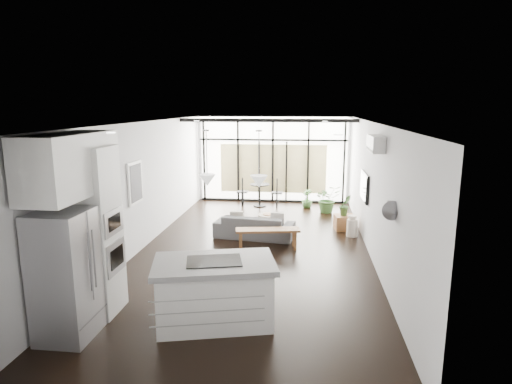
% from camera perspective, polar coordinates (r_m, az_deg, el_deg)
% --- Properties ---
extents(floor, '(5.00, 10.00, 0.00)m').
position_cam_1_polar(floor, '(9.59, -0.22, -7.70)').
color(floor, black).
rests_on(floor, ground).
extents(ceiling, '(5.00, 10.00, 0.00)m').
position_cam_1_polar(ceiling, '(9.06, -0.23, 9.27)').
color(ceiling, silver).
rests_on(ceiling, ground).
extents(wall_left, '(0.02, 10.00, 2.80)m').
position_cam_1_polar(wall_left, '(9.85, -14.82, 0.86)').
color(wall_left, silver).
rests_on(wall_left, ground).
extents(wall_right, '(0.02, 10.00, 2.80)m').
position_cam_1_polar(wall_right, '(9.26, 15.32, 0.17)').
color(wall_right, silver).
rests_on(wall_right, ground).
extents(wall_back, '(5.00, 0.02, 2.80)m').
position_cam_1_polar(wall_back, '(14.14, 2.29, 4.36)').
color(wall_back, silver).
rests_on(wall_back, ground).
extents(wall_front, '(5.00, 0.02, 2.80)m').
position_cam_1_polar(wall_front, '(4.50, -8.29, -11.55)').
color(wall_front, silver).
rests_on(wall_front, ground).
extents(glazing, '(5.00, 0.20, 2.80)m').
position_cam_1_polar(glazing, '(14.02, 2.25, 4.30)').
color(glazing, black).
rests_on(glazing, ground).
extents(skylight, '(4.70, 1.90, 0.06)m').
position_cam_1_polar(skylight, '(13.04, 1.98, 9.80)').
color(skylight, silver).
rests_on(skylight, ceiling).
extents(neighbour_building, '(3.50, 0.02, 1.60)m').
position_cam_1_polar(neighbour_building, '(14.13, 2.26, 3.13)').
color(neighbour_building, '#F0E599').
rests_on(neighbour_building, ground).
extents(island, '(1.94, 1.42, 0.95)m').
position_cam_1_polar(island, '(6.43, -5.52, -13.14)').
color(island, white).
rests_on(island, floor).
extents(cooktop, '(0.88, 0.69, 0.01)m').
position_cam_1_polar(cooktop, '(6.25, -5.61, -9.13)').
color(cooktop, black).
rests_on(cooktop, island).
extents(fridge, '(0.69, 0.86, 1.79)m').
position_cam_1_polar(fridge, '(6.47, -23.84, -9.97)').
color(fridge, '#9B9B9F').
rests_on(fridge, floor).
extents(appliance_column, '(0.66, 0.70, 2.57)m').
position_cam_1_polar(appliance_column, '(6.90, -20.92, -4.97)').
color(appliance_column, white).
rests_on(appliance_column, floor).
extents(upper_cabinets, '(0.62, 1.75, 0.86)m').
position_cam_1_polar(upper_cabinets, '(6.42, -23.53, 3.37)').
color(upper_cabinets, white).
rests_on(upper_cabinets, wall_left).
extents(pendant_left, '(0.26, 0.26, 0.18)m').
position_cam_1_polar(pendant_left, '(6.61, -6.52, 1.57)').
color(pendant_left, silver).
rests_on(pendant_left, ceiling).
extents(pendant_right, '(0.26, 0.26, 0.18)m').
position_cam_1_polar(pendant_right, '(6.48, 0.39, 1.43)').
color(pendant_right, silver).
rests_on(pendant_right, ceiling).
extents(sofa, '(1.96, 0.80, 0.74)m').
position_cam_1_polar(sofa, '(10.35, -0.20, -4.08)').
color(sofa, '#4A4A4D').
rests_on(sofa, floor).
extents(console_bench, '(1.46, 0.60, 0.46)m').
position_cam_1_polar(console_bench, '(9.60, 1.56, -6.25)').
color(console_bench, brown).
rests_on(console_bench, floor).
extents(pouf, '(0.67, 0.67, 0.42)m').
position_cam_1_polar(pouf, '(10.96, 1.66, -4.08)').
color(pouf, beige).
rests_on(pouf, floor).
extents(crate, '(0.55, 0.55, 0.37)m').
position_cam_1_polar(crate, '(11.28, 11.71, -4.00)').
color(crate, brown).
rests_on(crate, floor).
extents(plant_tall, '(1.01, 1.05, 0.65)m').
position_cam_1_polar(plant_tall, '(12.92, 9.48, -1.31)').
color(plant_tall, '#385E2A').
rests_on(plant_tall, floor).
extents(plant_med, '(0.61, 0.66, 0.33)m').
position_cam_1_polar(plant_med, '(13.46, 6.80, -1.42)').
color(plant_med, '#385E2A').
rests_on(plant_med, floor).
extents(plant_crate, '(0.46, 0.61, 0.24)m').
position_cam_1_polar(plant_crate, '(11.20, 11.77, -2.48)').
color(plant_crate, '#385E2A').
rests_on(plant_crate, crate).
extents(milk_can, '(0.29, 0.29, 0.53)m').
position_cam_1_polar(milk_can, '(10.73, 12.70, -4.42)').
color(milk_can, silver).
rests_on(milk_can, floor).
extents(bistro_set, '(1.63, 0.68, 0.78)m').
position_cam_1_polar(bistro_set, '(13.53, 0.49, -0.30)').
color(bistro_set, black).
rests_on(bistro_set, floor).
extents(tv, '(0.05, 1.10, 0.65)m').
position_cam_1_polar(tv, '(10.25, 14.28, 0.72)').
color(tv, black).
rests_on(tv, wall_right).
extents(ac_unit, '(0.22, 0.90, 0.30)m').
position_cam_1_polar(ac_unit, '(8.31, 15.66, 6.23)').
color(ac_unit, white).
rests_on(ac_unit, wall_right).
extents(framed_art, '(0.04, 0.70, 0.90)m').
position_cam_1_polar(framed_art, '(9.35, -15.81, 1.19)').
color(framed_art, black).
rests_on(framed_art, wall_left).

